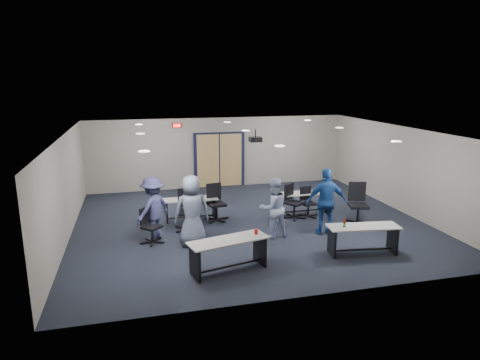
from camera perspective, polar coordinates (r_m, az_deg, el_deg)
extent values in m
plane|color=black|center=(12.70, 1.30, -5.71)|extent=(10.00, 10.00, 0.00)
cube|color=gray|center=(16.62, -2.80, 3.67)|extent=(10.00, 0.04, 2.70)
cube|color=gray|center=(8.25, 9.71, -6.72)|extent=(10.00, 0.04, 2.70)
cube|color=gray|center=(12.03, -22.29, -1.11)|extent=(0.04, 9.00, 2.70)
cube|color=gray|center=(14.45, 20.83, 1.32)|extent=(0.04, 9.00, 2.70)
cube|color=silver|center=(12.08, 1.36, 6.47)|extent=(10.00, 9.00, 0.04)
cube|color=black|center=(16.64, -2.77, 2.63)|extent=(2.00, 0.06, 2.20)
cube|color=tan|center=(16.54, -4.28, 2.55)|extent=(0.85, 0.04, 2.05)
cube|color=tan|center=(16.71, -1.24, 2.69)|extent=(0.85, 0.04, 2.05)
cube|color=black|center=(16.18, -8.42, 7.21)|extent=(0.32, 0.05, 0.18)
cube|color=#FF0C0C|center=(16.15, -8.41, 7.20)|extent=(0.26, 0.02, 0.12)
cylinder|color=black|center=(12.66, 2.07, 6.24)|extent=(0.04, 0.04, 0.24)
cube|color=black|center=(12.68, 2.07, 5.43)|extent=(0.35, 0.30, 0.14)
cylinder|color=black|center=(12.54, 2.26, 5.34)|extent=(0.08, 0.03, 0.08)
cube|color=#A29F99|center=(9.43, -1.55, -8.03)|extent=(1.89, 1.02, 0.03)
cube|color=black|center=(9.27, -6.03, -10.93)|extent=(0.18, 0.54, 0.70)
cube|color=black|center=(9.92, 2.65, -9.18)|extent=(0.18, 0.54, 0.70)
cube|color=black|center=(9.67, -1.53, -11.41)|extent=(1.56, 0.44, 0.04)
cylinder|color=red|center=(9.72, 2.16, -6.90)|extent=(0.08, 0.08, 0.12)
cube|color=#A29F99|center=(10.76, 16.13, -5.99)|extent=(1.78, 0.79, 0.03)
cube|color=black|center=(10.61, 12.15, -8.03)|extent=(0.12, 0.53, 0.67)
cube|color=black|center=(11.18, 19.67, -7.40)|extent=(0.12, 0.53, 0.67)
cube|color=black|center=(10.96, 15.93, -8.90)|extent=(1.53, 0.25, 0.04)
cube|color=#A29F99|center=(12.87, -6.63, -2.55)|extent=(1.62, 0.55, 0.03)
cube|color=black|center=(12.90, -9.75, -4.13)|extent=(0.05, 0.49, 0.63)
cube|color=black|center=(13.06, -3.46, -3.74)|extent=(0.05, 0.49, 0.63)
cube|color=black|center=(13.03, -6.56, -4.88)|extent=(1.43, 0.06, 0.04)
cube|color=#A29F99|center=(13.49, 8.36, -1.74)|extent=(1.67, 0.56, 0.03)
cube|color=black|center=(13.32, 5.35, -3.37)|extent=(0.05, 0.51, 0.65)
cube|color=black|center=(13.88, 11.16, -2.88)|extent=(0.05, 0.51, 0.65)
cube|color=black|center=(13.65, 8.28, -4.06)|extent=(1.49, 0.05, 0.04)
imported|color=slate|center=(10.84, -6.42, -4.09)|extent=(0.92, 0.63, 1.83)
imported|color=#AABAE1|center=(11.39, 4.49, -3.72)|extent=(0.87, 0.72, 1.63)
imported|color=navy|center=(11.78, 11.45, -2.86)|extent=(1.13, 0.62, 1.83)
imported|color=#3B3D6A|center=(11.44, -11.52, -3.72)|extent=(1.22, 1.19, 1.68)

